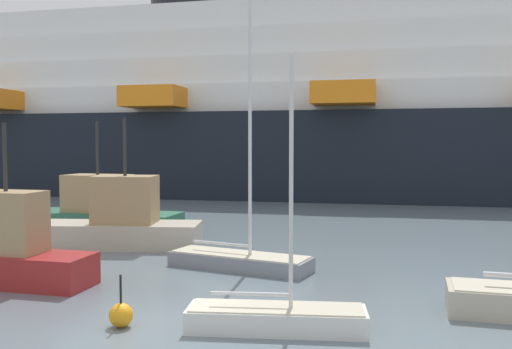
{
  "coord_description": "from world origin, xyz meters",
  "views": [
    {
      "loc": [
        5.38,
        -13.43,
        4.68
      ],
      "look_at": [
        0.0,
        10.33,
        3.32
      ],
      "focal_mm": 39.25,
      "sensor_mm": 36.0,
      "label": 1
    }
  ],
  "objects_px": {
    "channel_buoy_0": "(121,315)",
    "cruise_ship": "(435,112)",
    "fishing_boat_2": "(103,212)",
    "sailboat_1": "(240,256)",
    "fishing_boat_1": "(2,252)",
    "sailboat_2": "(277,316)",
    "fishing_boat_0": "(120,222)"
  },
  "relations": [
    {
      "from": "sailboat_2",
      "to": "fishing_boat_0",
      "type": "relative_size",
      "value": 0.89
    },
    {
      "from": "sailboat_2",
      "to": "fishing_boat_0",
      "type": "bearing_deg",
      "value": 125.97
    },
    {
      "from": "sailboat_2",
      "to": "channel_buoy_0",
      "type": "xyz_separation_m",
      "value": [
        -3.91,
        -0.62,
        -0.06
      ]
    },
    {
      "from": "fishing_boat_0",
      "to": "channel_buoy_0",
      "type": "bearing_deg",
      "value": -73.24
    },
    {
      "from": "fishing_boat_2",
      "to": "channel_buoy_0",
      "type": "distance_m",
      "value": 15.85
    },
    {
      "from": "sailboat_1",
      "to": "cruise_ship",
      "type": "relative_size",
      "value": 0.08
    },
    {
      "from": "fishing_boat_0",
      "to": "fishing_boat_2",
      "type": "height_order",
      "value": "fishing_boat_2"
    },
    {
      "from": "sailboat_1",
      "to": "fishing_boat_2",
      "type": "xyz_separation_m",
      "value": [
        -9.15,
        6.66,
        0.64
      ]
    },
    {
      "from": "fishing_boat_1",
      "to": "channel_buoy_0",
      "type": "xyz_separation_m",
      "value": [
        5.87,
        -3.19,
        -0.77
      ]
    },
    {
      "from": "fishing_boat_1",
      "to": "cruise_ship",
      "type": "bearing_deg",
      "value": 66.39
    },
    {
      "from": "sailboat_1",
      "to": "cruise_ship",
      "type": "height_order",
      "value": "cruise_ship"
    },
    {
      "from": "sailboat_2",
      "to": "channel_buoy_0",
      "type": "distance_m",
      "value": 3.96
    },
    {
      "from": "fishing_boat_2",
      "to": "channel_buoy_0",
      "type": "relative_size",
      "value": 5.99
    },
    {
      "from": "fishing_boat_2",
      "to": "sailboat_1",
      "type": "bearing_deg",
      "value": 146.5
    },
    {
      "from": "cruise_ship",
      "to": "sailboat_1",
      "type": "bearing_deg",
      "value": -106.59
    },
    {
      "from": "fishing_boat_0",
      "to": "fishing_boat_1",
      "type": "bearing_deg",
      "value": -106.56
    },
    {
      "from": "fishing_boat_2",
      "to": "fishing_boat_1",
      "type": "bearing_deg",
      "value": 103.14
    },
    {
      "from": "sailboat_2",
      "to": "fishing_boat_2",
      "type": "distance_m",
      "value": 17.65
    },
    {
      "from": "sailboat_2",
      "to": "cruise_ship",
      "type": "bearing_deg",
      "value": 72.47
    },
    {
      "from": "sailboat_1",
      "to": "channel_buoy_0",
      "type": "height_order",
      "value": "sailboat_1"
    },
    {
      "from": "channel_buoy_0",
      "to": "cruise_ship",
      "type": "relative_size",
      "value": 0.01
    },
    {
      "from": "fishing_boat_1",
      "to": "channel_buoy_0",
      "type": "bearing_deg",
      "value": -27.43
    },
    {
      "from": "fishing_boat_1",
      "to": "fishing_boat_2",
      "type": "bearing_deg",
      "value": 101.67
    },
    {
      "from": "fishing_boat_2",
      "to": "cruise_ship",
      "type": "xyz_separation_m",
      "value": [
        18.87,
        26.18,
        6.42
      ]
    },
    {
      "from": "sailboat_1",
      "to": "fishing_boat_1",
      "type": "distance_m",
      "value": 8.19
    },
    {
      "from": "sailboat_1",
      "to": "fishing_boat_1",
      "type": "xyz_separation_m",
      "value": [
        -7.17,
        -3.91,
        0.62
      ]
    },
    {
      "from": "fishing_boat_0",
      "to": "sailboat_1",
      "type": "bearing_deg",
      "value": -35.2
    },
    {
      "from": "fishing_boat_2",
      "to": "channel_buoy_0",
      "type": "bearing_deg",
      "value": 122.25
    },
    {
      "from": "channel_buoy_0",
      "to": "cruise_ship",
      "type": "height_order",
      "value": "cruise_ship"
    },
    {
      "from": "sailboat_1",
      "to": "sailboat_2",
      "type": "bearing_deg",
      "value": -54.66
    },
    {
      "from": "sailboat_1",
      "to": "fishing_boat_2",
      "type": "relative_size",
      "value": 1.29
    },
    {
      "from": "channel_buoy_0",
      "to": "cruise_ship",
      "type": "distance_m",
      "value": 42.06
    }
  ]
}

